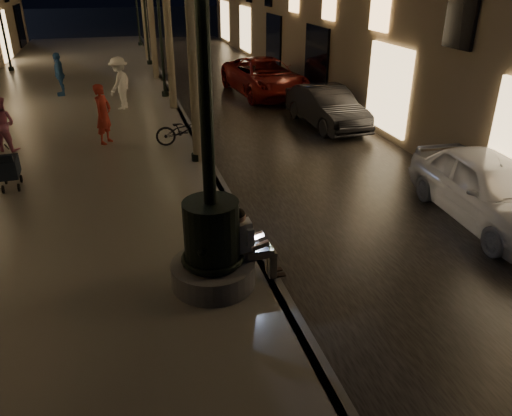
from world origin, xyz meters
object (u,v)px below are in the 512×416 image
object	(u,v)px
fountain_lamppost	(212,230)
seated_man_laptop	(249,242)
lamp_curb_a	(191,46)
pedestrian_blue	(59,74)
car_second	(327,107)
pedestrian_pink	(2,124)
pedestrian_white	(120,83)
lamp_curb_b	(159,18)
car_third	(265,77)
stroller	(8,168)
bicycle	(185,130)
lamp_curb_c	(145,5)
car_front	(489,189)
pedestrian_red	(103,114)

from	to	relation	value
fountain_lamppost	seated_man_laptop	bearing A→B (deg)	0.00
lamp_curb_a	pedestrian_blue	size ratio (longest dim) A/B	2.78
car_second	lamp_curb_a	bearing A→B (deg)	-154.78
pedestrian_pink	pedestrian_blue	size ratio (longest dim) A/B	0.91
car_second	pedestrian_white	size ratio (longest dim) A/B	2.16
lamp_curb_b	car_third	distance (m)	4.96
lamp_curb_b	stroller	distance (m)	10.18
car_second	car_third	xyz separation A→B (m)	(-0.69, 5.21, 0.08)
stroller	bicycle	distance (m)	5.00
stroller	bicycle	world-z (taller)	stroller
lamp_curb_c	stroller	world-z (taller)	lamp_curb_c
lamp_curb_c	pedestrian_pink	size ratio (longest dim) A/B	3.05
stroller	pedestrian_blue	size ratio (longest dim) A/B	0.60
car_second	pedestrian_blue	size ratio (longest dim) A/B	2.37
car_second	pedestrian_pink	xyz separation A→B (m)	(-10.18, -0.49, 0.31)
pedestrian_white	pedestrian_pink	bearing A→B (deg)	-10.52
car_front	car_second	world-z (taller)	car_front
car_third	pedestrian_red	size ratio (longest dim) A/B	3.09
seated_man_laptop	car_front	distance (m)	5.70
lamp_curb_b	pedestrian_pink	bearing A→B (deg)	-132.31
car_front	bicycle	xyz separation A→B (m)	(-5.60, 6.34, -0.09)
lamp_curb_b	lamp_curb_c	distance (m)	8.00
fountain_lamppost	seated_man_laptop	world-z (taller)	fountain_lamppost
fountain_lamppost	lamp_curb_a	size ratio (longest dim) A/B	1.08
lamp_curb_b	pedestrian_white	distance (m)	3.18
lamp_curb_a	bicycle	xyz separation A→B (m)	(-0.10, 1.47, -2.58)
fountain_lamppost	lamp_curb_c	distance (m)	22.10
lamp_curb_c	pedestrian_blue	distance (m)	8.14
stroller	car_front	distance (m)	10.91
seated_man_laptop	car_second	bearing A→B (deg)	59.98
lamp_curb_b	lamp_curb_c	xyz separation A→B (m)	(0.00, 8.00, 0.00)
seated_man_laptop	bicycle	distance (m)	7.47
lamp_curb_c	lamp_curb_a	bearing A→B (deg)	-90.00
lamp_curb_b	car_third	world-z (taller)	lamp_curb_b
lamp_curb_b	bicycle	xyz separation A→B (m)	(-0.10, -6.53, -2.58)
car_front	pedestrian_blue	distance (m)	17.16
fountain_lamppost	lamp_curb_a	xyz separation A→B (m)	(0.70, 6.00, 2.02)
stroller	car_front	bearing A→B (deg)	-24.92
lamp_curb_b	lamp_curb_c	bearing A→B (deg)	90.00
car_third	pedestrian_red	xyz separation A→B (m)	(-6.68, -5.75, 0.32)
lamp_curb_b	car_front	distance (m)	14.22
fountain_lamppost	car_third	xyz separation A→B (m)	(5.00, 14.01, -0.45)
car_front	car_third	world-z (taller)	car_third
pedestrian_pink	pedestrian_white	distance (m)	5.31
seated_man_laptop	pedestrian_red	size ratio (longest dim) A/B	0.75
pedestrian_red	bicycle	bearing A→B (deg)	-77.31
lamp_curb_b	pedestrian_red	world-z (taller)	lamp_curb_b
pedestrian_pink	pedestrian_blue	bearing A→B (deg)	-76.30
car_third	pedestrian_white	size ratio (longest dim) A/B	2.88
pedestrian_red	seated_man_laptop	bearing A→B (deg)	-132.66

